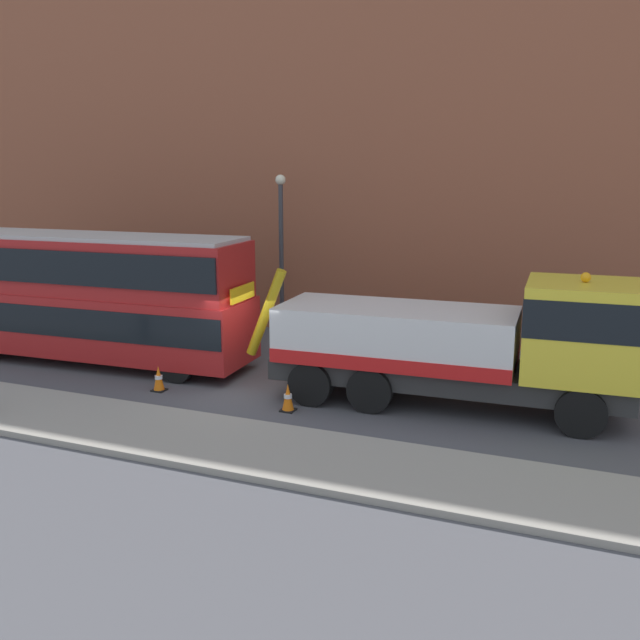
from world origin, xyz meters
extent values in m
plane|color=#4C4C51|center=(0.00, 0.00, 0.00)|extent=(120.00, 120.00, 0.00)
cube|color=gray|center=(0.00, -4.20, 0.07)|extent=(60.00, 2.80, 0.15)
cube|color=#935138|center=(0.00, 7.41, 8.00)|extent=(60.00, 1.20, 16.00)
cube|color=#2D2D2D|center=(5.26, 0.33, 0.85)|extent=(9.09, 2.63, 0.55)
cube|color=yellow|center=(8.45, 0.47, 2.28)|extent=(2.72, 2.72, 2.30)
cube|color=black|center=(8.45, 0.47, 2.73)|extent=(2.75, 2.75, 0.90)
cube|color=silver|center=(3.96, 0.26, 1.83)|extent=(6.21, 2.88, 1.40)
cube|color=red|center=(3.96, 0.26, 1.31)|extent=(6.22, 2.93, 0.36)
cylinder|color=#B79914|center=(0.25, 0.09, 2.13)|extent=(1.25, 0.34, 2.52)
sphere|color=orange|center=(8.45, 0.47, 3.55)|extent=(0.24, 0.24, 0.24)
cylinder|color=black|center=(8.50, 1.59, 0.58)|extent=(1.17, 0.39, 1.16)
cylinder|color=black|center=(8.61, -0.63, 0.58)|extent=(1.17, 0.39, 1.16)
cylinder|color=black|center=(3.51, 1.35, 0.58)|extent=(1.17, 0.39, 1.16)
cylinder|color=black|center=(3.61, -0.86, 0.58)|extent=(1.17, 0.39, 1.16)
cylinder|color=black|center=(1.91, 1.28, 0.58)|extent=(1.17, 0.39, 1.16)
cylinder|color=black|center=(2.01, -0.94, 0.58)|extent=(1.17, 0.39, 1.16)
cube|color=#AD1E1E|center=(-6.26, 0.33, 1.29)|extent=(11.10, 3.01, 1.90)
cube|color=#AD1E1E|center=(-6.26, 0.33, 3.09)|extent=(10.88, 2.90, 1.70)
cube|color=black|center=(-6.26, 0.33, 1.54)|extent=(11.00, 3.06, 0.90)
cube|color=black|center=(-6.26, 0.33, 3.19)|extent=(10.78, 3.05, 1.00)
cube|color=#B2B2B2|center=(-6.26, 0.33, 4.00)|extent=(10.66, 2.79, 0.12)
cube|color=yellow|center=(-0.74, 0.58, 2.54)|extent=(0.13, 1.50, 0.44)
cylinder|color=black|center=(-2.41, 1.59, 0.52)|extent=(1.05, 0.35, 1.04)
cylinder|color=black|center=(-2.31, -0.57, 0.52)|extent=(1.05, 0.35, 1.04)
cylinder|color=black|center=(-9.60, 1.25, 0.52)|extent=(1.05, 0.35, 1.04)
cone|color=orange|center=(-2.35, -1.42, 0.36)|extent=(0.32, 0.32, 0.72)
cylinder|color=white|center=(-2.35, -1.42, 0.40)|extent=(0.21, 0.21, 0.10)
cube|color=black|center=(-2.35, -1.42, 0.02)|extent=(0.36, 0.36, 0.04)
cone|color=orange|center=(1.66, -1.56, 0.36)|extent=(0.32, 0.32, 0.72)
cylinder|color=white|center=(1.66, -1.56, 0.40)|extent=(0.21, 0.21, 0.10)
cube|color=black|center=(1.66, -1.56, 0.02)|extent=(0.36, 0.36, 0.04)
cylinder|color=#38383D|center=(-1.67, 5.21, 2.75)|extent=(0.16, 0.16, 5.50)
sphere|color=#EAE5C6|center=(-1.67, 5.21, 5.65)|extent=(0.36, 0.36, 0.36)
camera|label=1|loc=(8.74, -16.88, 6.09)|focal=39.14mm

